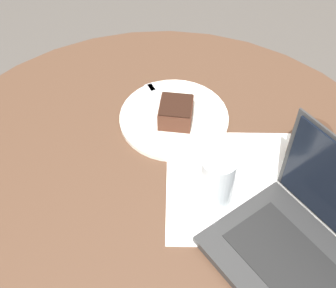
# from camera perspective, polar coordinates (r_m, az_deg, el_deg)

# --- Properties ---
(dining_table) EXTENTS (1.14, 1.14, 0.72)m
(dining_table) POSITION_cam_1_polar(r_m,az_deg,el_deg) (1.13, -0.74, -11.35)
(dining_table) COLOR #4C3323
(dining_table) RESTS_ON ground_plane
(paper_document) EXTENTS (0.49, 0.46, 0.00)m
(paper_document) POSITION_cam_1_polar(r_m,az_deg,el_deg) (1.01, 10.91, -4.94)
(paper_document) COLOR white
(paper_document) RESTS_ON dining_table
(plate) EXTENTS (0.26, 0.26, 0.01)m
(plate) POSITION_cam_1_polar(r_m,az_deg,el_deg) (1.11, 0.74, 3.19)
(plate) COLOR silver
(plate) RESTS_ON dining_table
(cake_slice) EXTENTS (0.11, 0.11, 0.05)m
(cake_slice) POSITION_cam_1_polar(r_m,az_deg,el_deg) (1.08, 0.95, 3.89)
(cake_slice) COLOR #472619
(cake_slice) RESTS_ON plate
(fork) EXTENTS (0.03, 0.17, 0.00)m
(fork) POSITION_cam_1_polar(r_m,az_deg,el_deg) (1.14, -0.92, 5.25)
(fork) COLOR silver
(fork) RESTS_ON plate
(coffee_glass) EXTENTS (0.08, 0.08, 0.09)m
(coffee_glass) POSITION_cam_1_polar(r_m,az_deg,el_deg) (1.05, 16.74, -0.22)
(coffee_glass) COLOR #3D2619
(coffee_glass) RESTS_ON dining_table
(water_glass) EXTENTS (0.07, 0.07, 0.13)m
(water_glass) POSITION_cam_1_polar(r_m,az_deg,el_deg) (0.93, 6.00, -4.31)
(water_glass) COLOR silver
(water_glass) RESTS_ON dining_table
(laptop) EXTENTS (0.26, 0.36, 0.23)m
(laptop) POSITION_cam_1_polar(r_m,az_deg,el_deg) (0.90, 17.55, -13.11)
(laptop) COLOR #2D2D2D
(laptop) RESTS_ON dining_table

